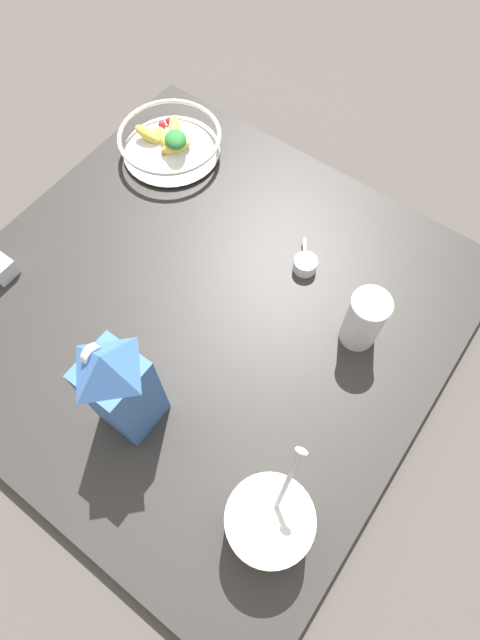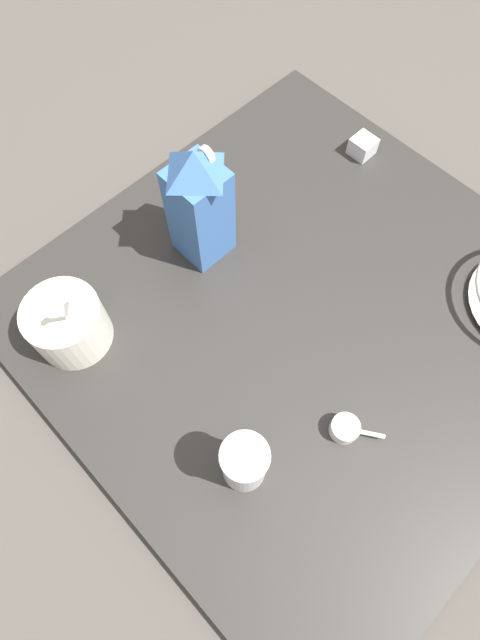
{
  "view_description": "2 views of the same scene",
  "coord_description": "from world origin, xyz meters",
  "px_view_note": "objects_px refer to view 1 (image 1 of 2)",
  "views": [
    {
      "loc": [
        0.35,
        0.35,
        0.93
      ],
      "look_at": [
        0.0,
        0.1,
        0.09
      ],
      "focal_mm": 28.0,
      "sensor_mm": 36.0,
      "label": 1
    },
    {
      "loc": [
        -0.21,
        0.38,
        0.89
      ],
      "look_at": [
        0.06,
        0.12,
        0.08
      ],
      "focal_mm": 28.0,
      "sensor_mm": 36.0,
      "label": 2
    }
  ],
  "objects_px": {
    "spice_jar": "(1,269)",
    "yogurt_tub": "(269,522)",
    "drinking_cup": "(364,319)",
    "milk_carton": "(120,388)",
    "fruit_bowl": "(170,142)"
  },
  "relations": [
    {
      "from": "spice_jar",
      "to": "yogurt_tub",
      "type": "bearing_deg",
      "value": 83.75
    },
    {
      "from": "yogurt_tub",
      "to": "drinking_cup",
      "type": "xyz_separation_m",
      "value": [
        -0.39,
        -0.05,
        0.01
      ]
    },
    {
      "from": "drinking_cup",
      "to": "milk_carton",
      "type": "bearing_deg",
      "value": -33.94
    },
    {
      "from": "yogurt_tub",
      "to": "drinking_cup",
      "type": "relative_size",
      "value": 1.82
    },
    {
      "from": "milk_carton",
      "to": "spice_jar",
      "type": "xyz_separation_m",
      "value": [
        -0.06,
        -0.42,
        -0.11
      ]
    },
    {
      "from": "milk_carton",
      "to": "spice_jar",
      "type": "distance_m",
      "value": 0.44
    },
    {
      "from": "yogurt_tub",
      "to": "spice_jar",
      "type": "relative_size",
      "value": 5.04
    },
    {
      "from": "milk_carton",
      "to": "spice_jar",
      "type": "relative_size",
      "value": 5.39
    },
    {
      "from": "milk_carton",
      "to": "yogurt_tub",
      "type": "distance_m",
      "value": 0.32
    },
    {
      "from": "milk_carton",
      "to": "yogurt_tub",
      "type": "height_order",
      "value": "milk_carton"
    },
    {
      "from": "fruit_bowl",
      "to": "yogurt_tub",
      "type": "height_order",
      "value": "yogurt_tub"
    },
    {
      "from": "fruit_bowl",
      "to": "milk_carton",
      "type": "relative_size",
      "value": 0.92
    },
    {
      "from": "drinking_cup",
      "to": "spice_jar",
      "type": "bearing_deg",
      "value": -65.14
    },
    {
      "from": "drinking_cup",
      "to": "fruit_bowl",
      "type": "bearing_deg",
      "value": -104.89
    },
    {
      "from": "milk_carton",
      "to": "drinking_cup",
      "type": "distance_m",
      "value": 0.45
    }
  ]
}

